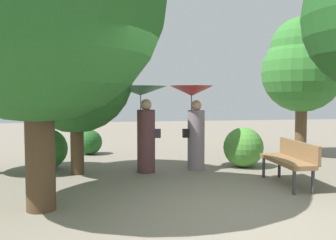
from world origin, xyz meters
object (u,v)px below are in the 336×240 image
(person_right, at_px, (194,114))
(tree_mid_right, at_px, (302,65))
(person_left, at_px, (143,113))
(park_bench, at_px, (290,158))
(tree_far_back, at_px, (76,67))

(person_right, relative_size, tree_mid_right, 0.49)
(person_left, xyz_separation_m, park_bench, (2.60, -1.66, -0.80))
(park_bench, relative_size, tree_mid_right, 0.39)
(person_left, distance_m, tree_mid_right, 4.99)
(person_right, relative_size, park_bench, 1.26)
(park_bench, bearing_deg, tree_mid_right, 149.90)
(person_right, height_order, tree_mid_right, tree_mid_right)
(person_left, distance_m, park_bench, 3.19)
(person_left, xyz_separation_m, tree_mid_right, (4.62, 1.40, 1.25))
(tree_far_back, bearing_deg, park_bench, -23.72)
(person_right, bearing_deg, tree_far_back, 82.40)
(person_right, distance_m, tree_far_back, 2.80)
(person_left, bearing_deg, tree_mid_right, -81.04)
(person_right, relative_size, tree_far_back, 0.52)
(person_left, bearing_deg, park_bench, -130.56)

